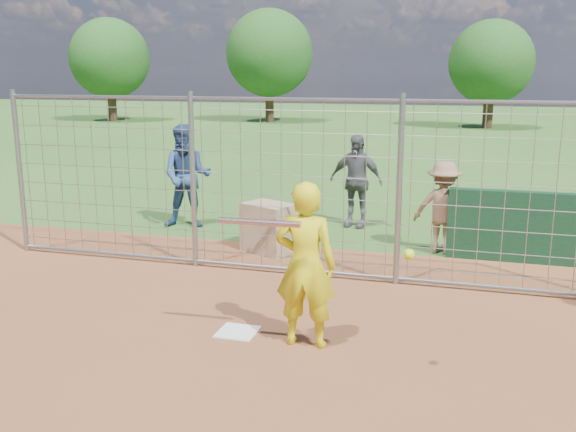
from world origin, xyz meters
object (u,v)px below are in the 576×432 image
(bystander_a, at_px, (187,176))
(equipment_bin, at_px, (269,228))
(bystander_b, at_px, (356,181))
(batter, at_px, (305,265))
(bystander_c, at_px, (443,208))

(bystander_a, relative_size, equipment_bin, 2.40)
(bystander_a, bearing_deg, equipment_bin, -45.61)
(bystander_b, bearing_deg, batter, -74.86)
(equipment_bin, bearing_deg, bystander_b, 88.54)
(bystander_c, bearing_deg, equipment_bin, 23.50)
(bystander_a, distance_m, equipment_bin, 2.39)
(batter, xyz_separation_m, equipment_bin, (-1.48, 3.35, -0.49))
(bystander_a, bearing_deg, bystander_c, -19.96)
(bystander_c, height_order, equipment_bin, bystander_c)
(bystander_a, xyz_separation_m, equipment_bin, (1.99, -1.21, -0.56))
(batter, height_order, bystander_c, batter)
(bystander_c, bearing_deg, bystander_a, 2.35)
(bystander_a, bearing_deg, batter, -66.92)
(batter, distance_m, bystander_b, 5.49)
(batter, relative_size, equipment_bin, 2.23)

